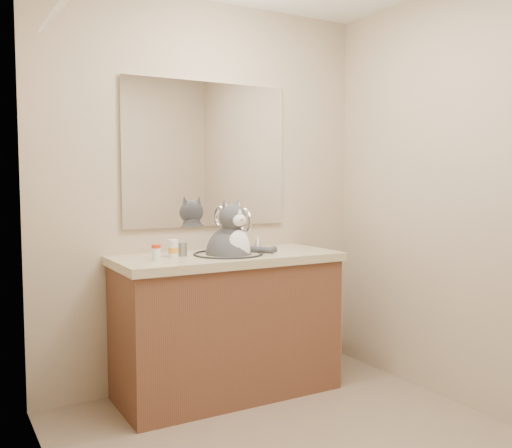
# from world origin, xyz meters

# --- Properties ---
(room) EXTENTS (2.22, 2.52, 2.42)m
(room) POSITION_xyz_m (0.00, 0.00, 1.20)
(room) COLOR #856F5C
(room) RESTS_ON ground
(vanity) EXTENTS (1.34, 0.59, 1.12)m
(vanity) POSITION_xyz_m (0.00, 0.96, 0.44)
(vanity) COLOR brown
(vanity) RESTS_ON ground
(mirror) EXTENTS (1.10, 0.02, 0.90)m
(mirror) POSITION_xyz_m (0.00, 1.24, 1.45)
(mirror) COLOR white
(mirror) RESTS_ON room
(shower_curtain) EXTENTS (0.02, 1.30, 1.93)m
(shower_curtain) POSITION_xyz_m (-1.05, 0.10, 1.03)
(shower_curtain) COLOR beige
(shower_curtain) RESTS_ON ground
(cat) EXTENTS (0.43, 0.34, 0.54)m
(cat) POSITION_xyz_m (0.01, 0.95, 0.87)
(cat) COLOR #414146
(cat) RESTS_ON vanity
(pill_bottle_redcap) EXTENTS (0.05, 0.05, 0.09)m
(pill_bottle_redcap) POSITION_xyz_m (-0.45, 0.93, 0.89)
(pill_bottle_redcap) COLOR white
(pill_bottle_redcap) RESTS_ON vanity
(pill_bottle_orange) EXTENTS (0.06, 0.06, 0.10)m
(pill_bottle_orange) POSITION_xyz_m (-0.33, 1.00, 0.90)
(pill_bottle_orange) COLOR white
(pill_bottle_orange) RESTS_ON vanity
(grey_canister) EXTENTS (0.05, 0.05, 0.08)m
(grey_canister) POSITION_xyz_m (-0.26, 1.02, 0.89)
(grey_canister) COLOR gray
(grey_canister) RESTS_ON vanity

